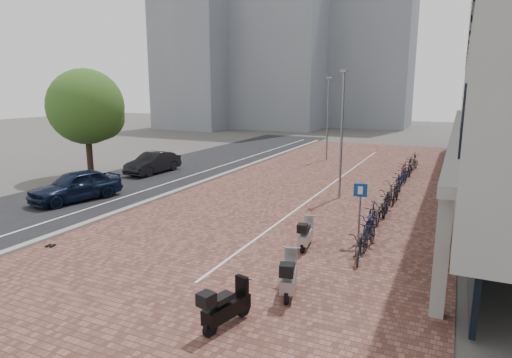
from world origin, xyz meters
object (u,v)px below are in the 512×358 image
(car_dark, at_px, (153,163))
(scooter_back, at_px, (289,274))
(parking_sign, at_px, (360,204))
(scooter_mid, at_px, (227,305))
(car_navy, at_px, (76,186))
(scooter_front, at_px, (306,233))

(car_dark, xyz_separation_m, scooter_back, (14.81, -12.92, -0.12))
(scooter_back, xyz_separation_m, parking_sign, (0.92, 4.84, 0.95))
(car_dark, bearing_deg, scooter_mid, -45.27)
(car_navy, bearing_deg, scooter_front, 7.01)
(car_dark, bearing_deg, car_navy, -79.89)
(scooter_front, distance_m, scooter_mid, 5.93)
(scooter_front, height_order, parking_sign, parking_sign)
(scooter_front, xyz_separation_m, scooter_mid, (-0.01, -5.93, 0.02))
(car_navy, distance_m, car_dark, 7.81)
(car_dark, bearing_deg, scooter_back, -39.19)
(scooter_front, relative_size, scooter_mid, 0.97)
(car_navy, bearing_deg, scooter_mid, -16.22)
(parking_sign, bearing_deg, scooter_back, -111.64)
(scooter_front, height_order, scooter_mid, scooter_mid)
(car_dark, distance_m, scooter_front, 16.84)
(car_navy, xyz_separation_m, car_dark, (-1.11, 7.73, -0.07))
(scooter_front, bearing_deg, parking_sign, 27.73)
(car_navy, distance_m, parking_sign, 14.64)
(car_dark, relative_size, scooter_back, 2.52)
(scooter_mid, relative_size, parking_sign, 0.71)
(scooter_front, height_order, scooter_back, scooter_back)
(car_dark, height_order, parking_sign, parking_sign)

